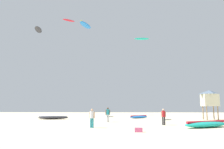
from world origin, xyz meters
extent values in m
plane|color=beige|center=(0.00, 0.00, 0.00)|extent=(120.00, 120.00, 0.00)
cylinder|color=teal|center=(-1.09, 6.61, 0.41)|extent=(0.15, 0.15, 0.82)
cylinder|color=teal|center=(-1.27, 6.68, 0.41)|extent=(0.15, 0.15, 0.82)
cylinder|color=silver|center=(-1.18, 6.65, 1.13)|extent=(0.38, 0.38, 0.62)
cylinder|color=tan|center=(-0.97, 6.56, 1.11)|extent=(0.11, 0.11, 0.57)
cylinder|color=tan|center=(-1.38, 6.73, 1.11)|extent=(0.11, 0.11, 0.57)
sphere|color=tan|center=(-1.18, 6.65, 1.56)|extent=(0.22, 0.22, 0.22)
cylinder|color=#2D2D33|center=(5.78, 10.08, 0.40)|extent=(0.15, 0.15, 0.81)
cylinder|color=#2D2D33|center=(5.60, 10.04, 0.40)|extent=(0.15, 0.15, 0.81)
cylinder|color=#B21E23|center=(5.69, 10.06, 1.11)|extent=(0.37, 0.37, 0.61)
cylinder|color=beige|center=(5.91, 10.10, 1.09)|extent=(0.11, 0.11, 0.56)
cylinder|color=beige|center=(5.48, 10.02, 1.09)|extent=(0.11, 0.11, 0.56)
sphere|color=beige|center=(5.69, 10.06, 1.53)|extent=(0.22, 0.22, 0.22)
cylinder|color=silver|center=(-0.19, 14.51, 0.43)|extent=(0.16, 0.16, 0.86)
cylinder|color=silver|center=(-0.37, 14.44, 0.43)|extent=(0.16, 0.16, 0.86)
cylinder|color=teal|center=(-0.28, 14.48, 1.18)|extent=(0.39, 0.39, 0.65)
cylinder|color=brown|center=(-0.06, 14.55, 1.16)|extent=(0.11, 0.11, 0.59)
cylinder|color=brown|center=(-0.50, 14.40, 1.16)|extent=(0.11, 0.11, 0.59)
sphere|color=brown|center=(-0.28, 14.48, 1.63)|extent=(0.23, 0.23, 0.23)
ellipsoid|color=#19B29E|center=(8.99, 7.37, 0.27)|extent=(5.01, 3.66, 0.54)
cylinder|color=red|center=(8.99, 7.37, 0.50)|extent=(4.08, 2.44, 0.22)
ellipsoid|color=blue|center=(4.07, 23.76, 0.21)|extent=(3.61, 3.42, 0.49)
cylinder|color=red|center=(4.07, 23.76, 0.39)|extent=(2.74, 2.51, 0.17)
ellipsoid|color=#2D2D33|center=(-8.65, 20.01, 0.24)|extent=(4.52, 2.38, 0.53)
cylinder|color=white|center=(-8.65, 20.01, 0.43)|extent=(3.90, 1.27, 0.19)
cylinder|color=#8C704C|center=(14.57, 20.25, 0.95)|extent=(0.14, 0.14, 1.90)
cylinder|color=#8C704C|center=(14.57, 18.75, 0.95)|extent=(0.14, 0.14, 1.90)
cylinder|color=#8C704C|center=(13.07, 20.25, 0.95)|extent=(0.14, 0.14, 1.90)
cylinder|color=#8C704C|center=(13.07, 18.75, 0.95)|extent=(0.14, 0.14, 1.90)
cube|color=beige|center=(13.82, 19.50, 2.75)|extent=(2.00, 2.00, 1.70)
pyramid|color=slate|center=(13.82, 19.50, 3.87)|extent=(2.30, 2.30, 0.55)
cube|color=#E5598C|center=(2.71, 3.33, 0.16)|extent=(0.56, 0.36, 0.32)
ellipsoid|color=red|center=(-10.97, 37.50, 21.82)|extent=(2.87, 2.40, 0.31)
ellipsoid|color=#2D2D33|center=(-15.15, 29.73, 16.98)|extent=(1.80, 4.17, 0.66)
ellipsoid|color=blue|center=(-4.16, 20.28, 14.35)|extent=(1.86, 3.53, 0.45)
cylinder|color=yellow|center=(-4.16, 20.28, 14.51)|extent=(0.98, 3.05, 0.15)
ellipsoid|color=#19B29E|center=(5.17, 28.62, 14.50)|extent=(2.84, 0.96, 0.37)
camera|label=1|loc=(1.58, -14.21, 1.87)|focal=37.41mm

